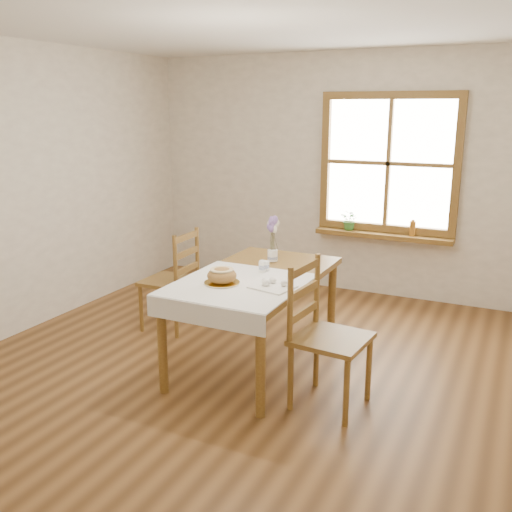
{
  "coord_description": "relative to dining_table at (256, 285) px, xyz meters",
  "views": [
    {
      "loc": [
        1.86,
        -3.56,
        2.02
      ],
      "look_at": [
        0.0,
        0.3,
        0.9
      ],
      "focal_mm": 40.0,
      "sensor_mm": 36.0,
      "label": 1
    }
  ],
  "objects": [
    {
      "name": "egg_napkin",
      "position": [
        0.27,
        -0.28,
        0.1
      ],
      "size": [
        0.33,
        0.3,
        0.01
      ],
      "primitive_type": "cube",
      "rotation": [
        0.0,
        0.0,
        -0.2
      ],
      "color": "white",
      "rests_on": "table_linen"
    },
    {
      "name": "eggs",
      "position": [
        0.27,
        -0.28,
        0.13
      ],
      "size": [
        0.26,
        0.24,
        0.05
      ],
      "primitive_type": null,
      "rotation": [
        0.0,
        0.0,
        -0.2
      ],
      "color": "white",
      "rests_on": "egg_napkin"
    },
    {
      "name": "dining_table",
      "position": [
        0.0,
        0.0,
        0.0
      ],
      "size": [
        0.9,
        1.6,
        0.75
      ],
      "color": "olive",
      "rests_on": "ground"
    },
    {
      "name": "chair_left",
      "position": [
        -1.06,
        0.34,
        -0.19
      ],
      "size": [
        0.47,
        0.45,
        0.95
      ],
      "primitive_type": null,
      "rotation": [
        0.0,
        0.0,
        -1.55
      ],
      "color": "olive",
      "rests_on": "ground"
    },
    {
      "name": "pepper_shaker",
      "position": [
        0.03,
        0.04,
        0.15
      ],
      "size": [
        0.06,
        0.06,
        0.11
      ],
      "primitive_type": "cylinder",
      "rotation": [
        0.0,
        0.0,
        0.14
      ],
      "color": "white",
      "rests_on": "table_linen"
    },
    {
      "name": "room_walls",
      "position": [
        0.0,
        -0.3,
        1.04
      ],
      "size": [
        4.6,
        5.1,
        2.65
      ],
      "color": "white",
      "rests_on": "ground"
    },
    {
      "name": "ground",
      "position": [
        0.0,
        -0.3,
        -0.66
      ],
      "size": [
        5.0,
        5.0,
        0.0
      ],
      "primitive_type": "plane",
      "color": "brown",
      "rests_on": "ground"
    },
    {
      "name": "window",
      "position": [
        0.5,
        2.17,
        0.79
      ],
      "size": [
        1.46,
        0.08,
        1.46
      ],
      "color": "olive",
      "rests_on": "ground"
    },
    {
      "name": "chair_right",
      "position": [
        0.76,
        -0.39,
        -0.16
      ],
      "size": [
        0.54,
        0.52,
        1.02
      ],
      "primitive_type": null,
      "rotation": [
        0.0,
        0.0,
        1.47
      ],
      "color": "olive",
      "rests_on": "ground"
    },
    {
      "name": "potted_plant",
      "position": [
        0.13,
        2.1,
        0.14
      ],
      "size": [
        0.26,
        0.27,
        0.17
      ],
      "primitive_type": "imported",
      "rotation": [
        0.0,
        0.0,
        -0.37
      ],
      "color": "#36722D",
      "rests_on": "window_sill"
    },
    {
      "name": "lavender_bouquet",
      "position": [
        -0.04,
        0.4,
        0.32
      ],
      "size": [
        0.15,
        0.15,
        0.29
      ],
      "primitive_type": null,
      "color": "#705495",
      "rests_on": "flower_vase"
    },
    {
      "name": "bread_plate",
      "position": [
        -0.11,
        -0.36,
        0.1
      ],
      "size": [
        0.26,
        0.26,
        0.01
      ],
      "primitive_type": "cylinder",
      "rotation": [
        0.0,
        0.0,
        -0.03
      ],
      "color": "white",
      "rests_on": "table_linen"
    },
    {
      "name": "salt_shaker",
      "position": [
        0.04,
        0.1,
        0.14
      ],
      "size": [
        0.05,
        0.05,
        0.09
      ],
      "primitive_type": "cylinder",
      "rotation": [
        0.0,
        0.0,
        0.18
      ],
      "color": "white",
      "rests_on": "table_linen"
    },
    {
      "name": "window_sill",
      "position": [
        0.5,
        2.1,
        0.03
      ],
      "size": [
        1.46,
        0.2,
        0.05
      ],
      "color": "olive",
      "rests_on": "ground"
    },
    {
      "name": "table_linen",
      "position": [
        0.0,
        -0.3,
        0.09
      ],
      "size": [
        0.91,
        0.99,
        0.01
      ],
      "primitive_type": "cube",
      "color": "white",
      "rests_on": "dining_table"
    },
    {
      "name": "amber_bottle",
      "position": [
        0.81,
        2.1,
        0.14
      ],
      "size": [
        0.06,
        0.06,
        0.17
      ],
      "primitive_type": "cylinder",
      "rotation": [
        0.0,
        0.0,
        -0.02
      ],
      "color": "#A0621D",
      "rests_on": "window_sill"
    },
    {
      "name": "flower_vase",
      "position": [
        -0.04,
        0.4,
        0.13
      ],
      "size": [
        0.1,
        0.1,
        0.1
      ],
      "primitive_type": "cylinder",
      "rotation": [
        0.0,
        0.0,
        -0.14
      ],
      "color": "white",
      "rests_on": "dining_table"
    },
    {
      "name": "bread_loaf",
      "position": [
        -0.11,
        -0.36,
        0.17
      ],
      "size": [
        0.22,
        0.22,
        0.12
      ],
      "primitive_type": "ellipsoid",
      "color": "#AA793C",
      "rests_on": "bread_plate"
    }
  ]
}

